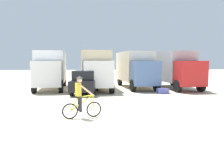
{
  "coord_description": "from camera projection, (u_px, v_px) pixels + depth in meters",
  "views": [
    {
      "loc": [
        -1.67,
        -9.1,
        2.4
      ],
      "look_at": [
        -0.56,
        4.1,
        1.1
      ],
      "focal_mm": 35.87,
      "sensor_mm": 36.0,
      "label": 1
    }
  ],
  "objects": [
    {
      "name": "box_truck_grey_hauler",
      "position": [
        174.0,
        68.0,
        20.42
      ],
      "size": [
        3.02,
        6.95,
        3.35
      ],
      "color": "#9E9EA3",
      "rests_on": "ground"
    },
    {
      "name": "supply_crate",
      "position": [
        163.0,
        91.0,
        17.11
      ],
      "size": [
        0.79,
        0.75,
        0.4
      ],
      "primitive_type": "cube",
      "rotation": [
        0.0,
        0.0,
        0.06
      ],
      "color": "#4C5199",
      "rests_on": "ground"
    },
    {
      "name": "ground_plane",
      "position": [
        133.0,
        119.0,
        9.4
      ],
      "size": [
        120.0,
        120.0,
        0.0
      ],
      "primitive_type": "plane",
      "color": "beige"
    },
    {
      "name": "sedan_parked",
      "position": [
        85.0,
        82.0,
        17.11
      ],
      "size": [
        2.18,
        4.36,
        1.76
      ],
      "color": "black",
      "rests_on": "ground"
    },
    {
      "name": "box_truck_avon_van",
      "position": [
        51.0,
        68.0,
        19.97
      ],
      "size": [
        2.85,
        6.9,
        3.35
      ],
      "color": "white",
      "rests_on": "ground"
    },
    {
      "name": "box_truck_tan_camper",
      "position": [
        96.0,
        68.0,
        19.56
      ],
      "size": [
        2.79,
        6.89,
        3.35
      ],
      "color": "#CCB78E",
      "rests_on": "ground"
    },
    {
      "name": "cyclist_orange_shirt",
      "position": [
        81.0,
        99.0,
        9.53
      ],
      "size": [
        1.67,
        0.68,
        1.82
      ],
      "color": "black",
      "rests_on": "ground"
    },
    {
      "name": "box_truck_cream_rv",
      "position": [
        136.0,
        68.0,
        20.86
      ],
      "size": [
        3.0,
        6.94,
        3.35
      ],
      "color": "beige",
      "rests_on": "ground"
    }
  ]
}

